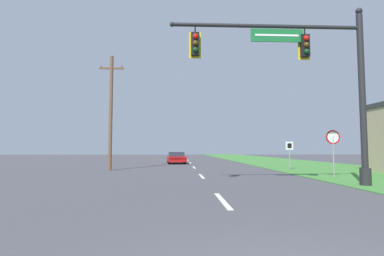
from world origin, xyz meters
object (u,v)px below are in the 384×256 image
(car_ahead, at_px, (176,158))
(route_sign_post, at_px, (290,149))
(signal_mast, at_px, (316,77))
(utility_pole_near, at_px, (111,110))
(stop_sign, at_px, (333,143))

(car_ahead, bearing_deg, route_sign_post, -50.87)
(signal_mast, distance_m, utility_pole_near, 14.45)
(signal_mast, relative_size, route_sign_post, 4.09)
(signal_mast, distance_m, stop_sign, 5.20)
(route_sign_post, distance_m, utility_pole_near, 13.34)
(stop_sign, distance_m, utility_pole_near, 14.78)
(car_ahead, relative_size, stop_sign, 1.73)
(signal_mast, xyz_separation_m, route_sign_post, (2.40, 9.48, -3.01))
(car_ahead, bearing_deg, signal_mast, -73.26)
(signal_mast, bearing_deg, route_sign_post, 75.81)
(car_ahead, bearing_deg, utility_pole_near, -115.32)
(stop_sign, relative_size, route_sign_post, 1.23)
(route_sign_post, bearing_deg, car_ahead, 129.13)
(route_sign_post, bearing_deg, utility_pole_near, 178.77)
(signal_mast, distance_m, car_ahead, 20.97)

